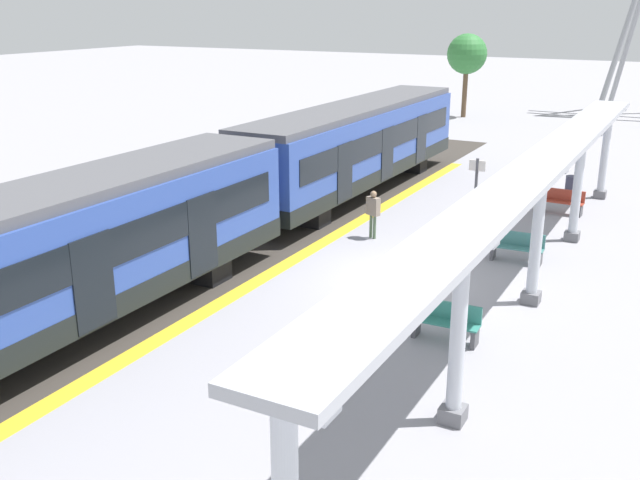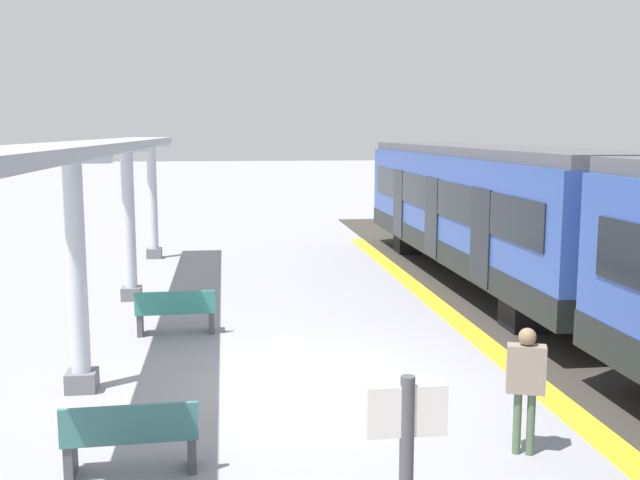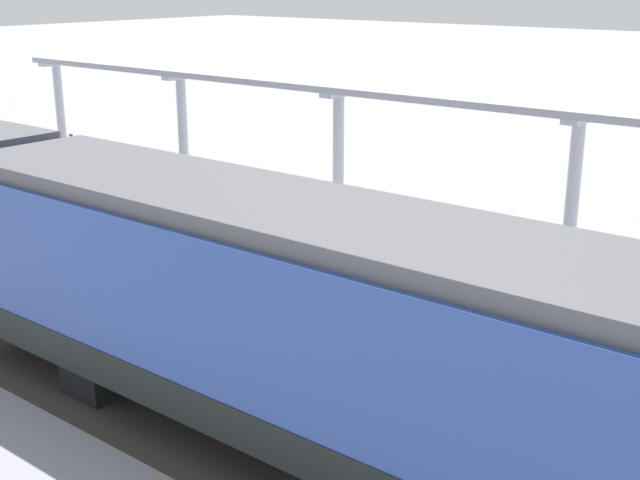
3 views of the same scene
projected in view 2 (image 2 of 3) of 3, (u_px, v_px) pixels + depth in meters
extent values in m
plane|color=gray|center=(303.00, 381.00, 11.58)|extent=(176.00, 176.00, 0.00)
cube|color=gold|center=(520.00, 372.00, 12.02)|extent=(0.49, 30.47, 0.01)
cube|color=#38332D|center=(628.00, 367.00, 12.25)|extent=(3.20, 42.47, 0.01)
cube|color=#2E4B9E|center=(482.00, 206.00, 19.10)|extent=(2.60, 14.69, 2.60)
cube|color=black|center=(480.00, 246.00, 19.24)|extent=(2.63, 14.71, 0.55)
cube|color=#515156|center=(483.00, 151.00, 18.89)|extent=(2.39, 14.69, 0.24)
cube|color=black|center=(432.00, 195.00, 18.89)|extent=(0.03, 13.51, 0.84)
cube|color=black|center=(398.00, 203.00, 22.57)|extent=(0.04, 1.10, 2.00)
cube|color=black|center=(431.00, 217.00, 18.97)|extent=(0.04, 1.10, 2.00)
cube|color=black|center=(480.00, 237.00, 15.36)|extent=(0.04, 1.10, 2.00)
cube|color=black|center=(560.00, 312.00, 14.72)|extent=(2.21, 0.90, 0.64)
cube|color=black|center=(430.00, 242.00, 23.94)|extent=(2.21, 0.90, 0.64)
cube|color=slate|center=(154.00, 253.00, 22.84)|extent=(0.44, 0.44, 0.30)
cylinder|color=silver|center=(153.00, 198.00, 22.59)|extent=(0.28, 0.28, 3.09)
cube|color=silver|center=(151.00, 145.00, 22.36)|extent=(1.10, 0.36, 0.12)
cube|color=slate|center=(132.00, 293.00, 17.16)|extent=(0.44, 0.44, 0.30)
cylinder|color=silver|center=(129.00, 220.00, 16.92)|extent=(0.28, 0.28, 3.09)
cube|color=silver|center=(126.00, 149.00, 16.69)|extent=(1.10, 0.36, 0.12)
cube|color=slate|center=(82.00, 381.00, 11.15)|extent=(0.44, 0.44, 0.30)
cylinder|color=silver|center=(77.00, 269.00, 10.90)|extent=(0.28, 0.28, 3.09)
cube|color=silver|center=(71.00, 159.00, 10.67)|extent=(1.10, 0.36, 0.12)
cube|color=#A8AAB2|center=(72.00, 149.00, 10.74)|extent=(1.20, 24.44, 0.16)
cube|color=#3D7672|center=(131.00, 435.00, 8.43)|extent=(1.52, 0.50, 0.04)
cube|color=#3D7672|center=(129.00, 423.00, 8.22)|extent=(1.50, 0.12, 0.40)
cube|color=#4C4C51|center=(71.00, 459.00, 8.36)|extent=(0.12, 0.40, 0.42)
cube|color=#4C4C51|center=(192.00, 450.00, 8.58)|extent=(0.12, 0.40, 0.42)
cube|color=#328072|center=(176.00, 311.00, 14.26)|extent=(1.51, 0.49, 0.04)
cube|color=#328072|center=(175.00, 302.00, 14.05)|extent=(1.50, 0.11, 0.40)
cube|color=#4C4C51|center=(140.00, 324.00, 14.19)|extent=(0.11, 0.40, 0.42)
cube|color=#4C4C51|center=(211.00, 321.00, 14.41)|extent=(0.11, 0.40, 0.42)
cube|color=silver|center=(407.00, 412.00, 5.08)|extent=(0.56, 0.04, 0.36)
cylinder|color=#4D6546|center=(531.00, 424.00, 8.90)|extent=(0.10, 0.10, 0.77)
cylinder|color=#4D6546|center=(517.00, 423.00, 8.94)|extent=(0.10, 0.10, 0.77)
cube|color=gray|center=(526.00, 369.00, 8.82)|extent=(0.49, 0.34, 0.58)
sphere|color=#8B6E51|center=(527.00, 337.00, 8.77)|extent=(0.21, 0.21, 0.21)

